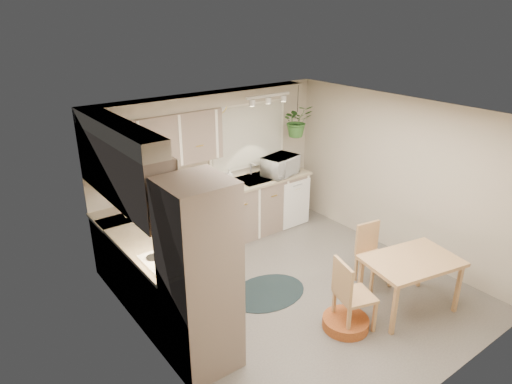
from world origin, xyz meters
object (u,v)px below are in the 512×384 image
at_px(chair_back, 375,256).
at_px(pet_bed, 345,323).
at_px(chair_left, 355,294).
at_px(dining_table, 409,284).
at_px(braided_rug, 267,293).
at_px(microwave, 280,164).

relative_size(chair_back, pet_bed, 1.54).
bearing_deg(pet_bed, chair_left, -18.82).
bearing_deg(dining_table, pet_bed, 167.64).
bearing_deg(dining_table, chair_back, 80.79).
bearing_deg(dining_table, chair_left, 168.42).
xyz_separation_m(chair_left, chair_back, (0.91, 0.46, -0.02)).
height_order(braided_rug, pet_bed, pet_bed).
distance_m(chair_back, microwave, 2.29).
relative_size(chair_back, microwave, 1.43).
height_order(chair_left, pet_bed, chair_left).
bearing_deg(chair_back, dining_table, 90.15).
distance_m(chair_back, braided_rug, 1.54).
bearing_deg(chair_left, chair_back, 134.02).
bearing_deg(braided_rug, microwave, 46.14).
bearing_deg(microwave, braided_rug, -147.31).
xyz_separation_m(braided_rug, pet_bed, (0.31, -1.11, 0.06)).
distance_m(chair_left, microwave, 2.91).
bearing_deg(chair_back, pet_bed, 32.63).
bearing_deg(pet_bed, chair_back, 23.27).
height_order(dining_table, chair_back, chair_back).
relative_size(chair_left, braided_rug, 0.84).
relative_size(dining_table, braided_rug, 1.04).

